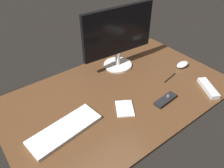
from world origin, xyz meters
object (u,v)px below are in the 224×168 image
monitor (118,35)px  media_remote (166,100)px  computer_mouse (183,65)px  tv_remote (208,88)px  pen (170,78)px  notepad (125,108)px  keyboard (65,130)px

monitor → media_remote: 52.68cm
computer_mouse → tv_remote: computer_mouse is taller
computer_mouse → monitor: bearing=140.7°
media_remote → pen: size_ratio=1.19×
notepad → pen: bearing=5.6°
notepad → pen: 43.68cm
pen → tv_remote: bearing=-77.6°
pen → keyboard: bearing=168.1°
monitor → media_remote: size_ratio=3.24×
pen → media_remote: bearing=-155.5°
tv_remote → pen: tv_remote is taller
computer_mouse → media_remote: bearing=-154.6°
computer_mouse → notepad: 61.93cm
keyboard → pen: size_ratio=2.80×
computer_mouse → pen: (-17.89, -3.91, -1.51)cm
keyboard → media_remote: bearing=-22.3°
tv_remote → media_remote: bearing=102.3°
notepad → keyboard: bearing=169.8°
monitor → computer_mouse: size_ratio=4.97×
tv_remote → pen: size_ratio=1.41×
monitor → pen: size_ratio=3.87×
tv_remote → notepad: tv_remote is taller
notepad → pen: (43.47, 4.26, -0.07)cm
keyboard → notepad: size_ratio=2.98×
computer_mouse → tv_remote: (-8.31, -26.64, -0.60)cm
keyboard → tv_remote: size_ratio=1.98×
computer_mouse → notepad: (-61.37, -8.18, -1.44)cm
notepad → tv_remote: bearing=-19.2°
computer_mouse → pen: 18.38cm
monitor → pen: bearing=-57.3°
computer_mouse → tv_remote: size_ratio=0.55×
notepad → pen: notepad is taller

